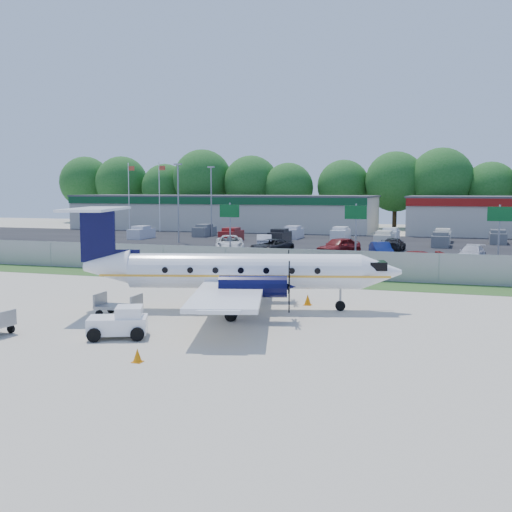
% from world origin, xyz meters
% --- Properties ---
extents(ground, '(170.00, 170.00, 0.00)m').
position_xyz_m(ground, '(0.00, 0.00, 0.00)').
color(ground, beige).
rests_on(ground, ground).
extents(grass_verge, '(170.00, 4.00, 0.02)m').
position_xyz_m(grass_verge, '(0.00, 12.00, 0.01)').
color(grass_verge, '#2D561E').
rests_on(grass_verge, ground).
extents(access_road, '(170.00, 8.00, 0.02)m').
position_xyz_m(access_road, '(0.00, 19.00, 0.01)').
color(access_road, black).
rests_on(access_road, ground).
extents(parking_lot, '(170.00, 32.00, 0.02)m').
position_xyz_m(parking_lot, '(0.00, 40.00, 0.01)').
color(parking_lot, black).
rests_on(parking_lot, ground).
extents(perimeter_fence, '(120.00, 0.06, 1.99)m').
position_xyz_m(perimeter_fence, '(0.00, 14.00, 1.00)').
color(perimeter_fence, gray).
rests_on(perimeter_fence, ground).
extents(building_west, '(46.40, 12.40, 5.24)m').
position_xyz_m(building_west, '(-24.00, 61.98, 2.63)').
color(building_west, beige).
rests_on(building_west, ground).
extents(sign_left, '(1.80, 0.26, 5.00)m').
position_xyz_m(sign_left, '(-8.00, 22.91, 3.61)').
color(sign_left, gray).
rests_on(sign_left, ground).
extents(sign_mid, '(1.80, 0.26, 5.00)m').
position_xyz_m(sign_mid, '(3.00, 22.91, 3.61)').
color(sign_mid, gray).
rests_on(sign_mid, ground).
extents(sign_right, '(1.80, 0.26, 5.00)m').
position_xyz_m(sign_right, '(14.00, 22.91, 3.61)').
color(sign_right, gray).
rests_on(sign_right, ground).
extents(flagpole_west, '(1.06, 0.12, 10.00)m').
position_xyz_m(flagpole_west, '(-35.92, 55.00, 5.64)').
color(flagpole_west, white).
rests_on(flagpole_west, ground).
extents(flagpole_east, '(1.06, 0.12, 10.00)m').
position_xyz_m(flagpole_east, '(-30.92, 55.00, 5.64)').
color(flagpole_east, white).
rests_on(flagpole_east, ground).
extents(light_pole_nw, '(0.90, 0.35, 9.09)m').
position_xyz_m(light_pole_nw, '(-20.00, 38.00, 5.23)').
color(light_pole_nw, gray).
rests_on(light_pole_nw, ground).
extents(light_pole_sw, '(0.90, 0.35, 9.09)m').
position_xyz_m(light_pole_sw, '(-20.00, 48.00, 5.23)').
color(light_pole_sw, gray).
rests_on(light_pole_sw, ground).
extents(tree_line, '(112.00, 6.00, 14.00)m').
position_xyz_m(tree_line, '(0.00, 74.00, 0.00)').
color(tree_line, '#195218').
rests_on(tree_line, ground).
extents(aircraft, '(17.14, 16.75, 5.24)m').
position_xyz_m(aircraft, '(0.58, 1.21, 2.02)').
color(aircraft, white).
rests_on(aircraft, ground).
extents(pushback_tug, '(2.82, 2.52, 1.31)m').
position_xyz_m(pushback_tug, '(-2.00, -6.07, 0.63)').
color(pushback_tug, white).
rests_on(pushback_tug, ground).
extents(baggage_cart_far, '(2.13, 1.33, 1.09)m').
position_xyz_m(baggage_cart_far, '(-4.41, -2.14, 0.51)').
color(baggage_cart_far, gray).
rests_on(baggage_cart_far, ground).
extents(cone_nose, '(0.41, 0.41, 0.59)m').
position_xyz_m(cone_nose, '(3.68, 3.70, 0.28)').
color(cone_nose, orange).
rests_on(cone_nose, ground).
extents(cone_port_wing, '(0.36, 0.36, 0.51)m').
position_xyz_m(cone_port_wing, '(0.57, -9.31, 0.24)').
color(cone_port_wing, orange).
rests_on(cone_port_wing, ground).
extents(cone_starboard_wing, '(0.41, 0.41, 0.59)m').
position_xyz_m(cone_starboard_wing, '(0.89, 5.58, 0.28)').
color(cone_starboard_wing, orange).
rests_on(cone_starboard_wing, ground).
extents(road_car_west, '(4.82, 3.19, 1.52)m').
position_xyz_m(road_car_west, '(-23.09, 17.04, 0.00)').
color(road_car_west, silver).
rests_on(road_car_west, ground).
extents(road_car_mid, '(5.16, 3.27, 1.39)m').
position_xyz_m(road_car_mid, '(7.59, 21.38, 0.00)').
color(road_car_mid, maroon).
rests_on(road_car_mid, ground).
extents(parked_car_a, '(4.72, 6.52, 1.65)m').
position_xyz_m(parked_car_a, '(-10.50, 29.47, 0.00)').
color(parked_car_a, silver).
rests_on(parked_car_a, ground).
extents(parked_car_b, '(3.84, 5.62, 1.43)m').
position_xyz_m(parked_car_b, '(-6.09, 28.93, 0.00)').
color(parked_car_b, black).
rests_on(parked_car_b, ground).
extents(parked_car_c, '(3.96, 5.42, 1.72)m').
position_xyz_m(parked_car_c, '(0.35, 29.46, 0.00)').
color(parked_car_c, maroon).
rests_on(parked_car_c, ground).
extents(parked_car_d, '(2.82, 4.64, 1.44)m').
position_xyz_m(parked_car_d, '(4.38, 28.52, 0.00)').
color(parked_car_d, navy).
rests_on(parked_car_d, ground).
extents(parked_car_e, '(2.65, 4.91, 1.35)m').
position_xyz_m(parked_car_e, '(12.11, 28.63, 0.00)').
color(parked_car_e, silver).
rests_on(parked_car_e, ground).
extents(parked_car_f, '(2.76, 4.62, 1.44)m').
position_xyz_m(parked_car_f, '(-8.60, 34.78, 0.00)').
color(parked_car_f, silver).
rests_on(parked_car_f, ground).
extents(parked_car_g, '(2.18, 4.71, 1.33)m').
position_xyz_m(parked_car_g, '(4.75, 35.41, 0.00)').
color(parked_car_g, black).
rests_on(parked_car_g, ground).
extents(far_parking_rows, '(56.00, 10.00, 1.60)m').
position_xyz_m(far_parking_rows, '(0.00, 45.00, 0.00)').
color(far_parking_rows, gray).
rests_on(far_parking_rows, ground).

